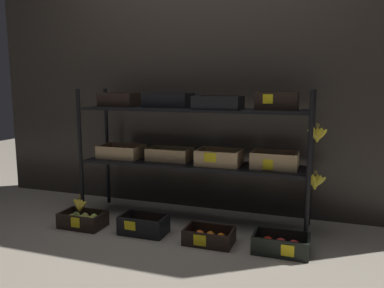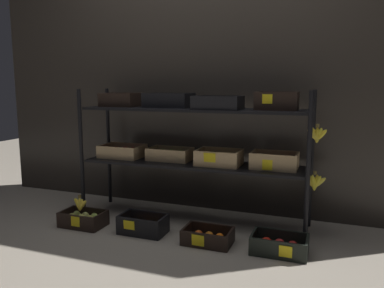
{
  "view_description": "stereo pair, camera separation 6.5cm",
  "coord_description": "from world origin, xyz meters",
  "px_view_note": "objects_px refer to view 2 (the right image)",
  "views": [
    {
      "loc": [
        0.97,
        -2.81,
        1.1
      ],
      "look_at": [
        0.0,
        0.0,
        0.63
      ],
      "focal_mm": 35.78,
      "sensor_mm": 36.0,
      "label": 1
    },
    {
      "loc": [
        1.03,
        -2.79,
        1.1
      ],
      "look_at": [
        0.0,
        0.0,
        0.63
      ],
      "focal_mm": 35.78,
      "sensor_mm": 36.0,
      "label": 2
    }
  ],
  "objects_px": {
    "display_rack": "(192,135)",
    "crate_ground_center_tangerine": "(208,238)",
    "banana_bunch_loose": "(80,204)",
    "crate_ground_tangerine": "(143,226)",
    "crate_ground_pear": "(83,219)",
    "crate_ground_apple_red": "(279,246)"
  },
  "relations": [
    {
      "from": "display_rack",
      "to": "crate_ground_apple_red",
      "type": "xyz_separation_m",
      "value": [
        0.75,
        -0.38,
        -0.65
      ]
    },
    {
      "from": "display_rack",
      "to": "crate_ground_pear",
      "type": "distance_m",
      "value": 1.08
    },
    {
      "from": "crate_ground_pear",
      "to": "crate_ground_tangerine",
      "type": "relative_size",
      "value": 0.99
    },
    {
      "from": "banana_bunch_loose",
      "to": "crate_ground_pear",
      "type": "bearing_deg",
      "value": 11.39
    },
    {
      "from": "banana_bunch_loose",
      "to": "crate_ground_tangerine",
      "type": "bearing_deg",
      "value": 4.07
    },
    {
      "from": "display_rack",
      "to": "banana_bunch_loose",
      "type": "height_order",
      "value": "display_rack"
    },
    {
      "from": "crate_ground_tangerine",
      "to": "display_rack",
      "type": "bearing_deg",
      "value": 57.47
    },
    {
      "from": "crate_ground_pear",
      "to": "crate_ground_apple_red",
      "type": "distance_m",
      "value": 1.51
    },
    {
      "from": "crate_ground_tangerine",
      "to": "crate_ground_apple_red",
      "type": "height_order",
      "value": "crate_ground_tangerine"
    },
    {
      "from": "crate_ground_pear",
      "to": "crate_ground_center_tangerine",
      "type": "distance_m",
      "value": 1.02
    },
    {
      "from": "display_rack",
      "to": "crate_ground_pear",
      "type": "height_order",
      "value": "display_rack"
    },
    {
      "from": "crate_ground_apple_red",
      "to": "banana_bunch_loose",
      "type": "bearing_deg",
      "value": -178.45
    },
    {
      "from": "crate_ground_tangerine",
      "to": "banana_bunch_loose",
      "type": "xyz_separation_m",
      "value": [
        -0.53,
        -0.04,
        0.12
      ]
    },
    {
      "from": "crate_ground_center_tangerine",
      "to": "banana_bunch_loose",
      "type": "height_order",
      "value": "banana_bunch_loose"
    },
    {
      "from": "display_rack",
      "to": "crate_ground_apple_red",
      "type": "height_order",
      "value": "display_rack"
    },
    {
      "from": "display_rack",
      "to": "crate_ground_tangerine",
      "type": "height_order",
      "value": "display_rack"
    },
    {
      "from": "crate_ground_tangerine",
      "to": "crate_ground_pear",
      "type": "bearing_deg",
      "value": -176.25
    },
    {
      "from": "crate_ground_tangerine",
      "to": "crate_ground_center_tangerine",
      "type": "relative_size",
      "value": 1.02
    },
    {
      "from": "crate_ground_pear",
      "to": "crate_ground_apple_red",
      "type": "height_order",
      "value": "crate_ground_apple_red"
    },
    {
      "from": "banana_bunch_loose",
      "to": "crate_ground_apple_red",
      "type": "bearing_deg",
      "value": 1.55
    },
    {
      "from": "display_rack",
      "to": "crate_ground_center_tangerine",
      "type": "height_order",
      "value": "display_rack"
    },
    {
      "from": "crate_ground_pear",
      "to": "banana_bunch_loose",
      "type": "height_order",
      "value": "banana_bunch_loose"
    }
  ]
}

